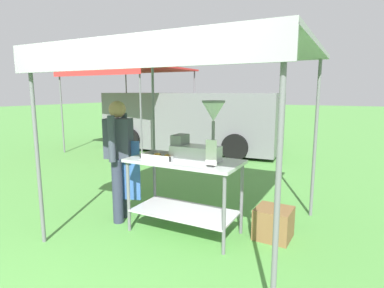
% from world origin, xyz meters
% --- Properties ---
extents(ground_plane, '(70.00, 70.00, 0.00)m').
position_xyz_m(ground_plane, '(0.00, 6.00, 0.00)').
color(ground_plane, '#519342').
extents(stall_canopy, '(2.85, 2.47, 2.20)m').
position_xyz_m(stall_canopy, '(0.09, 1.03, 2.12)').
color(stall_canopy, slate).
rests_on(stall_canopy, ground).
extents(donut_cart, '(1.37, 0.67, 0.92)m').
position_xyz_m(donut_cart, '(0.09, 0.93, 0.67)').
color(donut_cart, '#B7B7BC').
rests_on(donut_cart, ground).
extents(donut_tray, '(0.42, 0.29, 0.07)m').
position_xyz_m(donut_tray, '(-0.17, 0.83, 0.94)').
color(donut_tray, '#B7B7BC').
rests_on(donut_tray, donut_cart).
extents(donut_fryer, '(0.63, 0.28, 0.71)m').
position_xyz_m(donut_fryer, '(0.29, 0.93, 1.17)').
color(donut_fryer, '#B7B7BC').
rests_on(donut_fryer, donut_cart).
extents(menu_sign, '(0.13, 0.05, 0.29)m').
position_xyz_m(menu_sign, '(0.51, 0.76, 1.05)').
color(menu_sign, black).
rests_on(menu_sign, donut_cart).
extents(vendor, '(0.46, 0.53, 1.61)m').
position_xyz_m(vendor, '(-0.86, 0.87, 0.90)').
color(vendor, '#2D3347').
rests_on(vendor, ground).
extents(supply_crate, '(0.42, 0.41, 0.37)m').
position_xyz_m(supply_crate, '(1.10, 1.28, 0.18)').
color(supply_crate, brown).
rests_on(supply_crate, ground).
extents(van_grey, '(5.22, 2.40, 1.69)m').
position_xyz_m(van_grey, '(-2.44, 5.96, 0.88)').
color(van_grey, slate).
rests_on(van_grey, ground).
extents(neighbour_tent, '(2.95, 3.05, 2.41)m').
position_xyz_m(neighbour_tent, '(-4.12, 5.23, 2.34)').
color(neighbour_tent, slate).
rests_on(neighbour_tent, ground).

